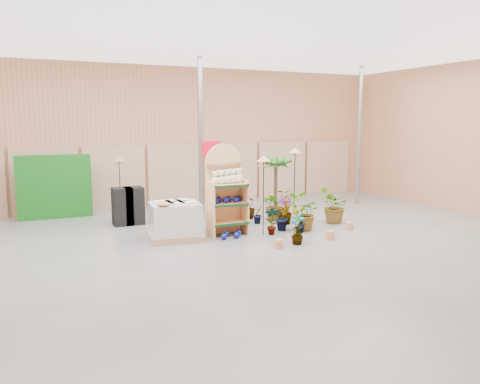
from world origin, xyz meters
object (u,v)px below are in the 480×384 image
at_px(bird_table_front, 264,161).
at_px(potted_plant_2, 303,213).
at_px(display_shelf, 225,193).
at_px(pallet_stack, 175,221).

xyz_separation_m(bird_table_front, potted_plant_2, (1.11, -0.03, -1.33)).
relative_size(display_shelf, pallet_stack, 1.68).
relative_size(display_shelf, bird_table_front, 1.14).
bearing_deg(display_shelf, potted_plant_2, -13.29).
distance_m(pallet_stack, potted_plant_2, 3.23).
relative_size(pallet_stack, bird_table_front, 0.68).
xyz_separation_m(display_shelf, potted_plant_2, (1.91, -0.50, -0.55)).
bearing_deg(display_shelf, bird_table_front, -28.94).
bearing_deg(pallet_stack, bird_table_front, -5.57).
height_order(display_shelf, potted_plant_2, display_shelf).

